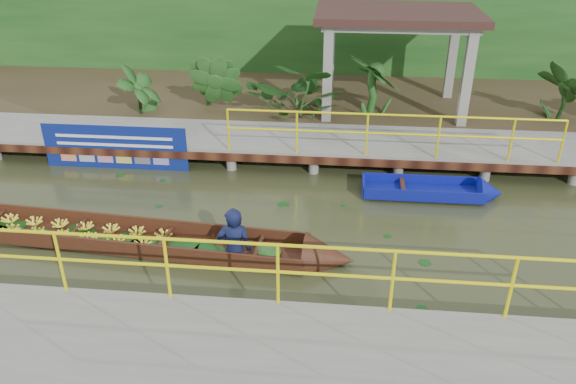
{
  "coord_description": "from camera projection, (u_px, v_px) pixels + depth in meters",
  "views": [
    {
      "loc": [
        1.57,
        -9.46,
        5.87
      ],
      "look_at": [
        0.6,
        0.5,
        0.6
      ],
      "focal_mm": 35.0,
      "sensor_mm": 36.0,
      "label": 1
    }
  ],
  "objects": [
    {
      "name": "far_dock",
      "position": [
        276.0,
        141.0,
        13.99
      ],
      "size": [
        16.0,
        2.06,
        1.66
      ],
      "color": "slate",
      "rests_on": "ground"
    },
    {
      "name": "pavilion",
      "position": [
        397.0,
        24.0,
        15.18
      ],
      "size": [
        4.4,
        3.0,
        3.0
      ],
      "color": "slate",
      "rests_on": "ground"
    },
    {
      "name": "foliage_backdrop",
      "position": [
        298.0,
        26.0,
        19.07
      ],
      "size": [
        30.0,
        0.8,
        4.0
      ],
      "primitive_type": "cube",
      "color": "#174516",
      "rests_on": "ground"
    },
    {
      "name": "ground",
      "position": [
        256.0,
        229.0,
        11.2
      ],
      "size": [
        80.0,
        80.0,
        0.0
      ],
      "primitive_type": "plane",
      "color": "#2A3018",
      "rests_on": "ground"
    },
    {
      "name": "near_dock",
      "position": [
        284.0,
        381.0,
        7.27
      ],
      "size": [
        18.0,
        2.4,
        1.73
      ],
      "color": "slate",
      "rests_on": "ground"
    },
    {
      "name": "blue_banner",
      "position": [
        115.0,
        147.0,
        13.45
      ],
      "size": [
        3.52,
        0.04,
        1.1
      ],
      "color": "navy",
      "rests_on": "ground"
    },
    {
      "name": "tropical_plants",
      "position": [
        366.0,
        90.0,
        15.08
      ],
      "size": [
        14.3,
        1.3,
        1.63
      ],
      "color": "#174516",
      "rests_on": "ground"
    },
    {
      "name": "moored_blue_boat",
      "position": [
        456.0,
        192.0,
        12.32
      ],
      "size": [
        3.05,
        0.83,
        0.72
      ],
      "rotation": [
        0.0,
        0.0,
        0.0
      ],
      "color": "navy",
      "rests_on": "ground"
    },
    {
      "name": "land_strip",
      "position": [
        291.0,
        99.0,
        17.7
      ],
      "size": [
        30.0,
        8.0,
        0.45
      ],
      "primitive_type": "cube",
      "color": "#372C1B",
      "rests_on": "ground"
    },
    {
      "name": "vendor_boat",
      "position": [
        138.0,
        232.0,
        10.56
      ],
      "size": [
        8.96,
        1.59,
        2.17
      ],
      "rotation": [
        0.0,
        0.0,
        -0.08
      ],
      "color": "#35170E",
      "rests_on": "ground"
    }
  ]
}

